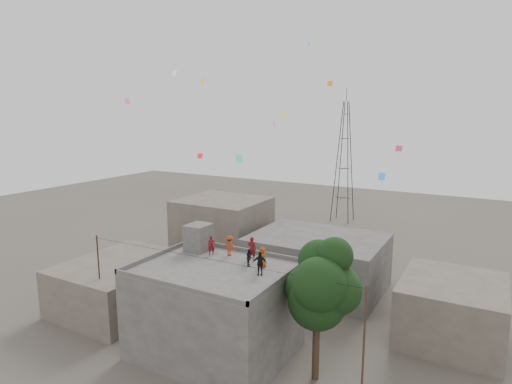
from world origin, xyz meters
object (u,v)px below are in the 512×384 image
transmission_tower (344,162)px  person_dark_adult (260,263)px  stair_head_box (198,237)px  tree (321,286)px  person_red_adult (252,248)px

transmission_tower → person_dark_adult: size_ratio=12.94×
stair_head_box → tree: 10.80m
tree → person_dark_adult: tree is taller
transmission_tower → person_red_adult: (5.44, -37.37, -2.12)m
transmission_tower → person_red_adult: bearing=-81.7°
transmission_tower → tree: bearing=-73.9°
transmission_tower → person_red_adult: 37.82m
tree → transmission_tower: bearing=106.1°
tree → transmission_tower: transmission_tower is taller
person_dark_adult → transmission_tower: bearing=77.7°
transmission_tower → person_red_adult: transmission_tower is taller
person_red_adult → person_dark_adult: bearing=123.6°
stair_head_box → person_red_adult: stair_head_box is taller
person_dark_adult → tree: bearing=-20.8°
stair_head_box → person_red_adult: size_ratio=1.18×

